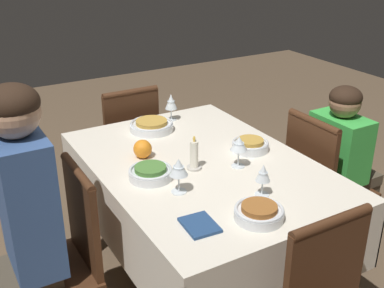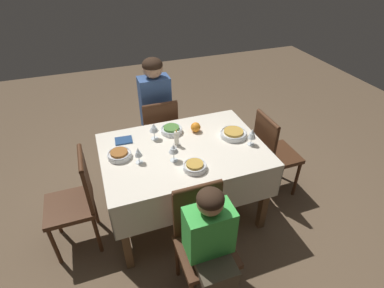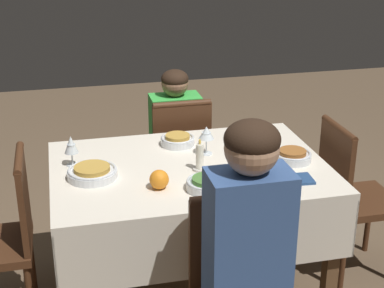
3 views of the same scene
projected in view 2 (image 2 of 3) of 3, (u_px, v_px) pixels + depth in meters
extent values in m
plane|color=brown|center=(185.00, 211.00, 2.86)|extent=(8.00, 8.00, 0.00)
cube|color=silver|center=(183.00, 150.00, 2.44)|extent=(1.31, 0.92, 0.04)
cube|color=silver|center=(169.00, 137.00, 2.88)|extent=(1.31, 0.01, 0.28)
cube|color=silver|center=(203.00, 203.00, 2.18)|extent=(1.31, 0.01, 0.28)
cube|color=silver|center=(252.00, 150.00, 2.71)|extent=(0.01, 0.92, 0.28)
cube|color=silver|center=(105.00, 183.00, 2.36)|extent=(0.01, 0.92, 0.28)
cube|color=brown|center=(226.00, 147.00, 3.12)|extent=(0.06, 0.06, 0.71)
cube|color=brown|center=(111.00, 172.00, 2.79)|extent=(0.06, 0.06, 0.71)
cube|color=brown|center=(265.00, 198.00, 2.52)|extent=(0.06, 0.06, 0.71)
cube|color=brown|center=(125.00, 237.00, 2.20)|extent=(0.06, 0.06, 0.71)
cube|color=#472816|center=(158.00, 134.00, 3.18)|extent=(0.37, 0.37, 0.04)
cube|color=#472816|center=(161.00, 124.00, 2.92)|extent=(0.34, 0.03, 0.41)
cylinder|color=#472816|center=(160.00, 105.00, 2.80)|extent=(0.34, 0.04, 0.04)
cylinder|color=#472816|center=(169.00, 140.00, 3.48)|extent=(0.03, 0.03, 0.41)
cylinder|color=#472816|center=(142.00, 146.00, 3.39)|extent=(0.03, 0.03, 0.41)
cylinder|color=#472816|center=(178.00, 156.00, 3.23)|extent=(0.03, 0.03, 0.41)
cylinder|color=#472816|center=(149.00, 162.00, 3.14)|extent=(0.03, 0.03, 0.41)
cube|color=#472816|center=(206.00, 251.00, 2.01)|extent=(0.37, 0.37, 0.04)
cube|color=#472816|center=(198.00, 210.00, 2.01)|extent=(0.34, 0.03, 0.41)
cylinder|color=#472816|center=(198.00, 188.00, 1.89)|extent=(0.34, 0.04, 0.04)
cylinder|color=#472816|center=(235.00, 283.00, 2.06)|extent=(0.03, 0.03, 0.41)
cylinder|color=#472816|center=(177.00, 258.00, 2.22)|extent=(0.03, 0.03, 0.41)
cylinder|color=#472816|center=(217.00, 246.00, 2.31)|extent=(0.03, 0.03, 0.41)
cube|color=#472816|center=(69.00, 206.00, 2.34)|extent=(0.37, 0.37, 0.04)
cube|color=#472816|center=(86.00, 180.00, 2.26)|extent=(0.03, 0.34, 0.41)
cylinder|color=#472816|center=(80.00, 158.00, 2.14)|extent=(0.04, 0.34, 0.04)
cylinder|color=#472816|center=(55.00, 216.00, 2.55)|extent=(0.03, 0.03, 0.41)
cylinder|color=#472816|center=(55.00, 246.00, 2.30)|extent=(0.03, 0.03, 0.41)
cylinder|color=#472816|center=(94.00, 207.00, 2.64)|extent=(0.03, 0.03, 0.41)
cylinder|color=#472816|center=(98.00, 235.00, 2.39)|extent=(0.03, 0.03, 0.41)
cube|color=#472816|center=(277.00, 155.00, 2.88)|extent=(0.37, 0.37, 0.04)
cube|color=#472816|center=(265.00, 139.00, 2.70)|extent=(0.03, 0.34, 0.41)
cylinder|color=#472816|center=(268.00, 119.00, 2.58)|extent=(0.04, 0.34, 0.04)
cylinder|color=#472816|center=(296.00, 179.00, 2.93)|extent=(0.03, 0.03, 0.41)
cylinder|color=#472816|center=(278.00, 160.00, 3.18)|extent=(0.03, 0.03, 0.41)
cylinder|color=#472816|center=(268.00, 187.00, 2.84)|extent=(0.03, 0.03, 0.41)
cylinder|color=#472816|center=(251.00, 166.00, 3.09)|extent=(0.03, 0.03, 0.41)
cube|color=#4C4233|center=(155.00, 140.00, 3.45)|extent=(0.23, 0.14, 0.45)
cube|color=#4C4233|center=(155.00, 125.00, 3.24)|extent=(0.24, 0.31, 0.06)
cube|color=#38568E|center=(155.00, 103.00, 3.00)|extent=(0.30, 0.18, 0.55)
sphere|color=tan|center=(153.00, 68.00, 2.79)|extent=(0.19, 0.19, 0.19)
ellipsoid|color=black|center=(152.00, 65.00, 2.77)|extent=(0.19, 0.19, 0.13)
cube|color=#4C4233|center=(213.00, 261.00, 1.90)|extent=(0.24, 0.31, 0.06)
cube|color=green|center=(209.00, 230.00, 1.84)|extent=(0.30, 0.18, 0.34)
sphere|color=#9E7051|center=(210.00, 202.00, 1.70)|extent=(0.16, 0.16, 0.16)
ellipsoid|color=black|center=(210.00, 199.00, 1.69)|extent=(0.16, 0.16, 0.11)
cylinder|color=silver|center=(172.00, 131.00, 2.62)|extent=(0.19, 0.19, 0.04)
torus|color=silver|center=(171.00, 128.00, 2.61)|extent=(0.18, 0.18, 0.01)
cylinder|color=#4C7F38|center=(171.00, 128.00, 2.60)|extent=(0.14, 0.14, 0.02)
cylinder|color=white|center=(155.00, 138.00, 2.55)|extent=(0.06, 0.06, 0.00)
cylinder|color=white|center=(154.00, 135.00, 2.52)|extent=(0.01, 0.01, 0.07)
cone|color=white|center=(154.00, 127.00, 2.48)|extent=(0.08, 0.08, 0.07)
cylinder|color=white|center=(154.00, 129.00, 2.49)|extent=(0.05, 0.05, 0.03)
cylinder|color=silver|center=(195.00, 167.00, 2.21)|extent=(0.18, 0.18, 0.04)
torus|color=silver|center=(195.00, 165.00, 2.20)|extent=(0.17, 0.17, 0.01)
cylinder|color=gold|center=(195.00, 164.00, 2.20)|extent=(0.13, 0.13, 0.02)
cylinder|color=white|center=(174.00, 160.00, 2.31)|extent=(0.06, 0.06, 0.00)
cylinder|color=white|center=(174.00, 156.00, 2.28)|extent=(0.01, 0.01, 0.08)
cone|color=white|center=(173.00, 148.00, 2.24)|extent=(0.08, 0.08, 0.06)
cylinder|color=white|center=(174.00, 150.00, 2.25)|extent=(0.05, 0.05, 0.03)
cylinder|color=silver|center=(120.00, 155.00, 2.33)|extent=(0.18, 0.18, 0.04)
torus|color=silver|center=(119.00, 153.00, 2.32)|extent=(0.18, 0.18, 0.01)
cylinder|color=#995B28|center=(119.00, 153.00, 2.31)|extent=(0.13, 0.13, 0.02)
cylinder|color=white|center=(139.00, 162.00, 2.28)|extent=(0.06, 0.06, 0.00)
cylinder|color=white|center=(139.00, 159.00, 2.27)|extent=(0.01, 0.01, 0.06)
cone|color=white|center=(138.00, 152.00, 2.23)|extent=(0.06, 0.06, 0.07)
cylinder|color=white|center=(138.00, 153.00, 2.24)|extent=(0.04, 0.04, 0.03)
cylinder|color=silver|center=(233.00, 134.00, 2.57)|extent=(0.23, 0.23, 0.04)
torus|color=silver|center=(233.00, 132.00, 2.56)|extent=(0.22, 0.22, 0.01)
cylinder|color=gold|center=(234.00, 132.00, 2.55)|extent=(0.16, 0.16, 0.02)
cylinder|color=white|center=(251.00, 144.00, 2.48)|extent=(0.06, 0.06, 0.00)
cylinder|color=white|center=(251.00, 141.00, 2.46)|extent=(0.01, 0.01, 0.06)
cone|color=white|center=(252.00, 133.00, 2.42)|extent=(0.07, 0.07, 0.08)
cylinder|color=white|center=(252.00, 135.00, 2.43)|extent=(0.04, 0.04, 0.04)
cylinder|color=beige|center=(177.00, 145.00, 2.47)|extent=(0.07, 0.07, 0.01)
cylinder|color=white|center=(177.00, 138.00, 2.43)|extent=(0.04, 0.04, 0.12)
ellipsoid|color=#F9C64C|center=(176.00, 131.00, 2.39)|extent=(0.01, 0.01, 0.03)
sphere|color=orange|center=(196.00, 127.00, 2.62)|extent=(0.09, 0.09, 0.09)
cube|color=navy|center=(124.00, 140.00, 2.52)|extent=(0.15, 0.12, 0.01)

